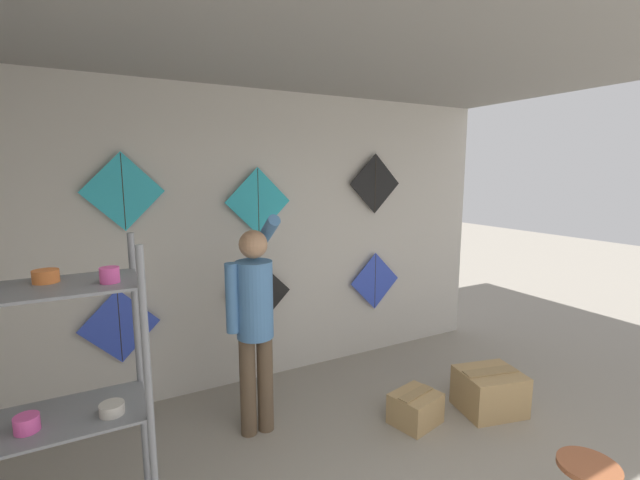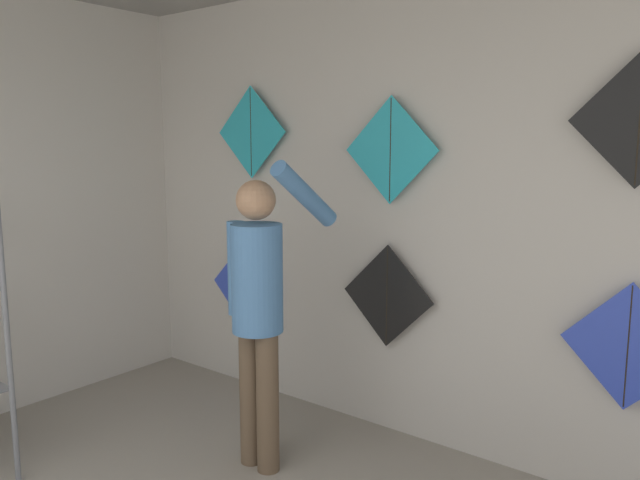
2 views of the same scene
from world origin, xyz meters
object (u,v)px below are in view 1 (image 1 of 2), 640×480
kite_1 (260,294)px  kite_2 (375,281)px  stool (587,479)px  kite_3 (123,192)px  shopkeeper (254,314)px  cardboard_box_spare (415,408)px  kite_4 (258,202)px  kite_5 (375,184)px  kite_0 (120,326)px  cardboard_box (489,391)px  shelf_rack (21,438)px

kite_1 → kite_2: size_ratio=1.00×
stool → kite_3: (-2.05, 2.63, 1.51)m
shopkeeper → kite_1: 0.86m
cardboard_box_spare → shopkeeper: bearing=156.4°
shopkeeper → kite_4: bearing=70.3°
kite_4 → kite_5: size_ratio=1.00×
kite_0 → cardboard_box: bearing=-27.8°
cardboard_box_spare → kite_3: 2.96m
cardboard_box → shopkeeper: bearing=160.0°
cardboard_box → cardboard_box_spare: (-0.68, 0.16, -0.05)m
kite_2 → kite_3: bearing=180.0°
cardboard_box_spare → kite_4: bearing=122.9°
stool → cardboard_box_spare: bearing=92.6°
shelf_rack → kite_0: shelf_rack is taller
kite_1 → kite_2: 1.36m
shelf_rack → kite_3: size_ratio=2.78×
kite_3 → cardboard_box: bearing=-28.7°
cardboard_box_spare → kite_0: kite_0 is taller
shopkeeper → cardboard_box: size_ratio=2.93×
cardboard_box → stool: stool is taller
cardboard_box_spare → kite_3: size_ratio=0.67×
kite_0 → kite_3: (0.10, 0.00, 1.11)m
stool → kite_5: bearing=80.8°
kite_0 → kite_3: 1.12m
kite_4 → shelf_rack: bearing=-131.5°
cardboard_box_spare → kite_1: kite_1 is taller
kite_4 → shopkeeper: bearing=-113.5°
stool → kite_1: 2.83m
cardboard_box_spare → stool: (0.06, -1.33, 0.25)m
shelf_rack → shopkeeper: 1.76m
shelf_rack → kite_1: (1.68, 1.91, -0.14)m
kite_0 → kite_1: bearing=0.0°
cardboard_box_spare → kite_5: size_ratio=0.67×
shopkeeper → kite_0: bearing=142.7°
cardboard_box → shelf_rack: bearing=-172.1°
kite_5 → kite_3: bearing=180.0°
cardboard_box_spare → kite_2: kite_2 is taller
shelf_rack → kite_5: size_ratio=2.78×
stool → kite_4: size_ratio=0.73×
kite_5 → shelf_rack: bearing=-147.7°
shopkeeper → cardboard_box: shopkeeper is taller
cardboard_box → kite_3: 3.49m
kite_1 → kite_5: bearing=0.0°
shelf_rack → kite_4: 2.66m
stool → shopkeeper: bearing=124.0°
cardboard_box → kite_5: (-0.20, 1.46, 1.74)m
kite_1 → shelf_rack: bearing=-131.4°
kite_2 → kite_5: bearing=180.0°
cardboard_box_spare → kite_0: (-2.09, 1.30, 0.65)m
cardboard_box → kite_3: (-2.67, 1.46, 1.71)m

